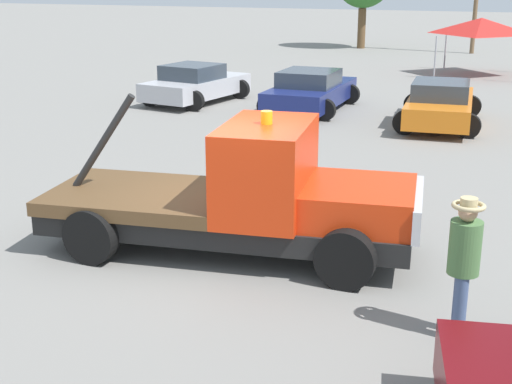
{
  "coord_description": "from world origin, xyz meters",
  "views": [
    {
      "loc": [
        4.42,
        -9.92,
        4.33
      ],
      "look_at": [
        0.5,
        0.0,
        1.05
      ],
      "focal_mm": 50.0,
      "sensor_mm": 36.0,
      "label": 1
    }
  ],
  "objects_px": {
    "parked_car_silver": "(196,84)",
    "parked_car_orange": "(440,104)",
    "tow_truck": "(249,198)",
    "person_near_truck": "(464,256)",
    "canopy_tent_red": "(481,26)",
    "parked_car_navy": "(310,91)"
  },
  "relations": [
    {
      "from": "parked_car_silver",
      "to": "parked_car_orange",
      "type": "height_order",
      "value": "same"
    },
    {
      "from": "parked_car_navy",
      "to": "canopy_tent_red",
      "type": "distance_m",
      "value": 11.8
    },
    {
      "from": "parked_car_orange",
      "to": "canopy_tent_red",
      "type": "bearing_deg",
      "value": -4.9
    },
    {
      "from": "parked_car_navy",
      "to": "parked_car_orange",
      "type": "xyz_separation_m",
      "value": [
        4.29,
        -0.93,
        -0.0
      ]
    },
    {
      "from": "tow_truck",
      "to": "canopy_tent_red",
      "type": "relative_size",
      "value": 1.85
    },
    {
      "from": "parked_car_orange",
      "to": "parked_car_silver",
      "type": "bearing_deg",
      "value": 79.26
    },
    {
      "from": "parked_car_navy",
      "to": "parked_car_silver",
      "type": "bearing_deg",
      "value": 89.94
    },
    {
      "from": "person_near_truck",
      "to": "tow_truck",
      "type": "bearing_deg",
      "value": 146.03
    },
    {
      "from": "parked_car_silver",
      "to": "parked_car_orange",
      "type": "bearing_deg",
      "value": -87.04
    },
    {
      "from": "parked_car_navy",
      "to": "parked_car_orange",
      "type": "relative_size",
      "value": 0.98
    },
    {
      "from": "canopy_tent_red",
      "to": "person_near_truck",
      "type": "bearing_deg",
      "value": -85.48
    },
    {
      "from": "parked_car_navy",
      "to": "canopy_tent_red",
      "type": "height_order",
      "value": "canopy_tent_red"
    },
    {
      "from": "person_near_truck",
      "to": "parked_car_orange",
      "type": "xyz_separation_m",
      "value": [
        -2.01,
        13.02,
        -0.42
      ]
    },
    {
      "from": "tow_truck",
      "to": "person_near_truck",
      "type": "distance_m",
      "value": 3.83
    },
    {
      "from": "parked_car_navy",
      "to": "canopy_tent_red",
      "type": "bearing_deg",
      "value": -22.18
    },
    {
      "from": "parked_car_silver",
      "to": "parked_car_orange",
      "type": "distance_m",
      "value": 8.51
    },
    {
      "from": "parked_car_silver",
      "to": "tow_truck",
      "type": "bearing_deg",
      "value": -141.26
    },
    {
      "from": "person_near_truck",
      "to": "canopy_tent_red",
      "type": "height_order",
      "value": "canopy_tent_red"
    },
    {
      "from": "tow_truck",
      "to": "parked_car_orange",
      "type": "distance_m",
      "value": 11.48
    },
    {
      "from": "tow_truck",
      "to": "parked_car_orange",
      "type": "relative_size",
      "value": 1.31
    },
    {
      "from": "parked_car_orange",
      "to": "canopy_tent_red",
      "type": "distance_m",
      "value": 11.89
    },
    {
      "from": "person_near_truck",
      "to": "canopy_tent_red",
      "type": "distance_m",
      "value": 24.92
    }
  ]
}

